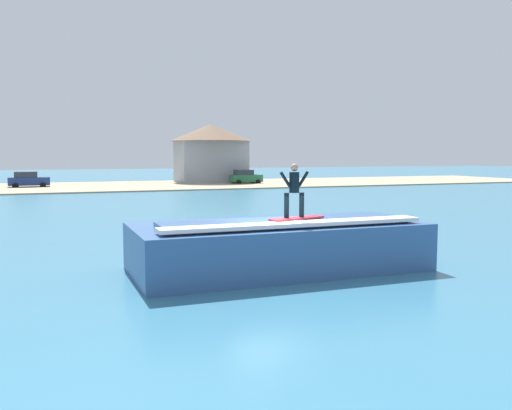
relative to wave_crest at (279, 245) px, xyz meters
The scene contains 8 objects.
ground_plane 1.10m from the wave_crest, 140.24° to the right, with size 260.00×260.00×0.00m, color teal.
wave_crest is the anchor object (origin of this frame).
surfboard 1.21m from the wave_crest, 61.22° to the right, with size 2.05×1.01×0.06m.
surfer 2.07m from the wave_crest, 69.93° to the right, with size 1.02×0.32×1.73m.
shoreline_bank 49.86m from the wave_crest, 90.65° to the left, with size 120.00×20.27×0.15m.
car_near_shore 51.58m from the wave_crest, 99.83° to the left, with size 4.41×2.19×1.86m.
car_far_shore 51.97m from the wave_crest, 71.07° to the left, with size 4.01×2.22×1.86m.
house_gabled_white 56.29m from the wave_crest, 75.73° to the left, with size 10.94×10.94×7.83m.
Camera 1 is at (-6.66, -16.00, 3.84)m, focal length 38.41 mm.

